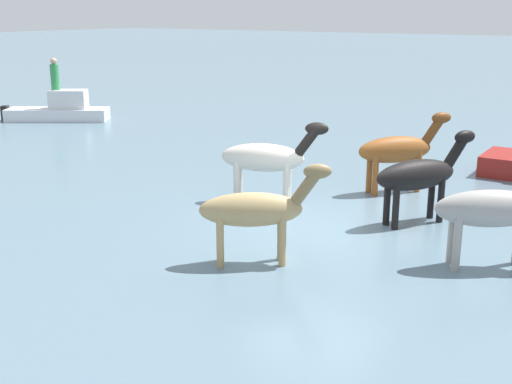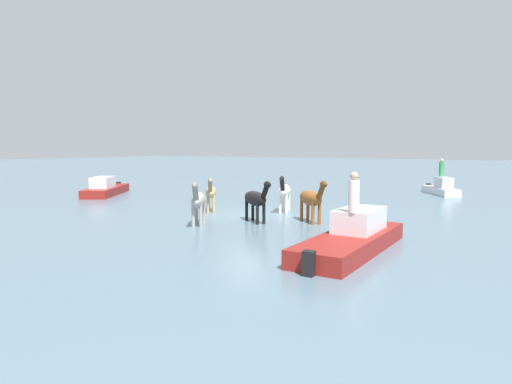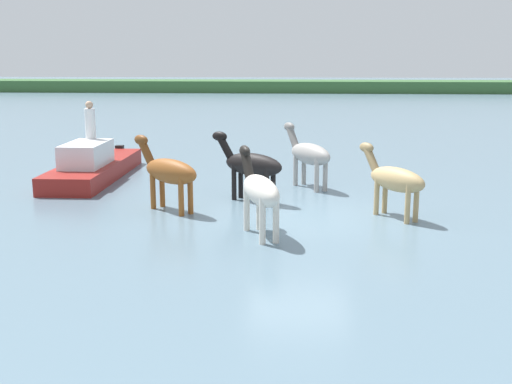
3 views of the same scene
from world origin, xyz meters
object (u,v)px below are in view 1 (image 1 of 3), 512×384
Objects in this scene: boat_launch_far at (59,113)px; horse_mid_herd at (496,209)px; horse_pinto_flank at (398,150)px; horse_lead at (266,158)px; horse_gray_outer at (419,175)px; person_helmsman_aft at (55,75)px; horse_rear_stallion at (256,210)px.

horse_mid_herd is at bearing -51.85° from boat_launch_far.
horse_pinto_flank is 14.72m from boat_launch_far.
horse_lead is at bearing 178.35° from horse_pinto_flank.
horse_gray_outer is 3.29m from horse_lead.
person_helmsman_aft reaches higher than boat_launch_far.
boat_launch_far is at bearing 119.40° from horse_pinto_flank.
horse_lead is at bearing -54.42° from boat_launch_far.
horse_lead is at bearing 130.34° from horse_gray_outer.
horse_rear_stallion is at bearing -170.45° from horse_gray_outer.
boat_launch_far is (-6.08, -17.49, -0.70)m from horse_mid_herd.
person_helmsman_aft is at bearing 106.96° from horse_gray_outer.
horse_gray_outer reaches higher than boat_launch_far.
horse_rear_stallion is at bearing -62.33° from boat_launch_far.
horse_rear_stallion is 3.89m from horse_mid_herd.
horse_lead reaches higher than horse_rear_stallion.
horse_rear_stallion is at bearing 60.50° from person_helmsman_aft.
horse_gray_outer is 2.29m from horse_pinto_flank.
horse_pinto_flank is (-2.38, 2.08, 0.00)m from horse_lead.
person_helmsman_aft is at bearing 119.53° from horse_pinto_flank.
horse_rear_stallion is 0.85× the size of horse_lead.
horse_rear_stallion is (3.53, -1.53, -0.05)m from horse_gray_outer.
horse_mid_herd is at bearing -34.18° from horse_lead.
horse_mid_herd reaches higher than horse_gray_outer.
horse_gray_outer is 0.92× the size of horse_lead.
boat_launch_far is 3.16× the size of person_helmsman_aft.
person_helmsman_aft is (-4.50, -15.71, 0.73)m from horse_gray_outer.
horse_mid_herd is 5.22m from horse_lead.
horse_pinto_flank is at bearing 80.08° from person_helmsman_aft.
horse_lead is 1.93× the size of person_helmsman_aft.
horse_pinto_flank is at bearing 27.31° from horse_lead.
horse_mid_herd is 18.57m from person_helmsman_aft.
person_helmsman_aft is at bearing 136.83° from horse_lead.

